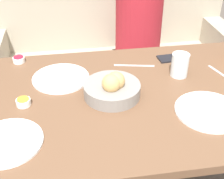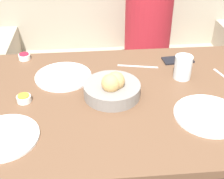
# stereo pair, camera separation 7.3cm
# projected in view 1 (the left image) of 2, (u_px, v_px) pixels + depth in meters

# --- Properties ---
(dining_table) EXTENTS (1.47, 0.86, 0.78)m
(dining_table) POSITION_uv_depth(u_px,v_px,m) (111.00, 116.00, 1.35)
(dining_table) COLOR brown
(dining_table) RESTS_ON ground_plane
(couch) EXTENTS (1.79, 0.70, 0.88)m
(couch) POSITION_uv_depth(u_px,v_px,m) (111.00, 66.00, 2.45)
(couch) COLOR #9E937F
(couch) RESTS_ON ground_plane
(seated_person) EXTENTS (0.32, 0.41, 1.19)m
(seated_person) POSITION_uv_depth(u_px,v_px,m) (137.00, 50.00, 2.24)
(seated_person) COLOR #23232D
(seated_person) RESTS_ON ground_plane
(bread_basket) EXTENTS (0.24, 0.24, 0.12)m
(bread_basket) POSITION_uv_depth(u_px,v_px,m) (112.00, 88.00, 1.28)
(bread_basket) COLOR gray
(bread_basket) RESTS_ON dining_table
(plate_near_left) EXTENTS (0.25, 0.25, 0.01)m
(plate_near_left) POSITION_uv_depth(u_px,v_px,m) (7.00, 142.00, 1.06)
(plate_near_left) COLOR white
(plate_near_left) RESTS_ON dining_table
(plate_near_right) EXTENTS (0.26, 0.26, 0.01)m
(plate_near_right) POSITION_uv_depth(u_px,v_px,m) (209.00, 111.00, 1.21)
(plate_near_right) COLOR white
(plate_near_right) RESTS_ON dining_table
(plate_far_center) EXTENTS (0.26, 0.26, 0.01)m
(plate_far_center) POSITION_uv_depth(u_px,v_px,m) (61.00, 78.00, 1.41)
(plate_far_center) COLOR white
(plate_far_center) RESTS_ON dining_table
(water_tumbler) EXTENTS (0.08, 0.08, 0.11)m
(water_tumbler) POSITION_uv_depth(u_px,v_px,m) (180.00, 65.00, 1.41)
(water_tumbler) COLOR silver
(water_tumbler) RESTS_ON dining_table
(jam_bowl_berry) EXTENTS (0.06, 0.06, 0.03)m
(jam_bowl_berry) POSITION_uv_depth(u_px,v_px,m) (19.00, 59.00, 1.54)
(jam_bowl_berry) COLOR white
(jam_bowl_berry) RESTS_ON dining_table
(jam_bowl_honey) EXTENTS (0.06, 0.06, 0.03)m
(jam_bowl_honey) POSITION_uv_depth(u_px,v_px,m) (23.00, 102.00, 1.24)
(jam_bowl_honey) COLOR white
(jam_bowl_honey) RESTS_ON dining_table
(knife_silver) EXTENTS (0.19, 0.05, 0.00)m
(knife_silver) POSITION_uv_depth(u_px,v_px,m) (134.00, 66.00, 1.52)
(knife_silver) COLOR #B7B7BC
(knife_silver) RESTS_ON dining_table
(spoon_coffee) EXTENTS (0.05, 0.14, 0.00)m
(spoon_coffee) POSITION_uv_depth(u_px,v_px,m) (219.00, 73.00, 1.46)
(spoon_coffee) COLOR #B7B7BC
(spoon_coffee) RESTS_ON dining_table
(cell_phone) EXTENTS (0.16, 0.09, 0.01)m
(cell_phone) POSITION_uv_depth(u_px,v_px,m) (173.00, 58.00, 1.58)
(cell_phone) COLOR black
(cell_phone) RESTS_ON dining_table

